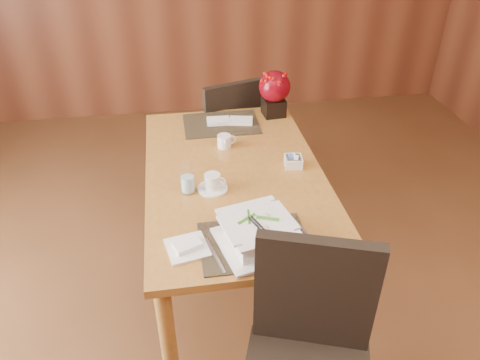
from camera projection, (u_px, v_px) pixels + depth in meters
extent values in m
cube|color=#AF7430|center=(235.00, 176.00, 2.40)|extent=(0.90, 1.50, 0.04)
cylinder|color=#AF7430|center=(169.00, 345.00, 1.99)|extent=(0.07, 0.07, 0.71)
cylinder|color=#AF7430|center=(162.00, 172.00, 3.12)|extent=(0.07, 0.07, 0.71)
cylinder|color=#AF7430|center=(344.00, 322.00, 2.09)|extent=(0.07, 0.07, 0.71)
cylinder|color=#AF7430|center=(276.00, 162.00, 3.23)|extent=(0.07, 0.07, 0.71)
cube|color=black|center=(254.00, 243.00, 1.93)|extent=(0.45, 0.33, 0.01)
cube|color=black|center=(221.00, 124.00, 2.84)|extent=(0.45, 0.33, 0.01)
cube|color=white|center=(257.00, 243.00, 1.93)|extent=(0.37, 0.37, 0.01)
cube|color=white|center=(257.00, 233.00, 1.89)|extent=(0.26, 0.26, 0.10)
cylinder|color=tan|center=(257.00, 232.00, 1.89)|extent=(0.20, 0.20, 0.09)
cylinder|color=white|center=(213.00, 188.00, 2.26)|extent=(0.15, 0.15, 0.01)
cylinder|color=white|center=(212.00, 181.00, 2.24)|extent=(0.10, 0.10, 0.07)
cylinder|color=black|center=(212.00, 176.00, 2.22)|extent=(0.07, 0.07, 0.01)
cylinder|color=white|center=(187.00, 178.00, 2.20)|extent=(0.07, 0.07, 0.16)
cube|color=white|center=(293.00, 162.00, 2.43)|extent=(0.10, 0.10, 0.05)
cube|color=black|center=(274.00, 107.00, 2.92)|extent=(0.14, 0.14, 0.11)
sphere|color=maroon|center=(275.00, 87.00, 2.85)|extent=(0.19, 0.19, 0.19)
cube|color=white|center=(187.00, 248.00, 1.91)|extent=(0.19, 0.19, 0.01)
cube|color=black|center=(315.00, 293.00, 1.71)|extent=(0.44, 0.19, 0.51)
cube|color=black|center=(222.00, 138.00, 3.38)|extent=(0.53, 0.53, 0.06)
cube|color=black|center=(233.00, 116.00, 3.09)|extent=(0.40, 0.16, 0.46)
cylinder|color=black|center=(233.00, 149.00, 3.70)|extent=(0.03, 0.03, 0.39)
cylinder|color=black|center=(254.00, 170.00, 3.44)|extent=(0.03, 0.03, 0.39)
cylinder|color=black|center=(192.00, 159.00, 3.57)|extent=(0.03, 0.03, 0.39)
cylinder|color=black|center=(210.00, 182.00, 3.31)|extent=(0.03, 0.03, 0.39)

